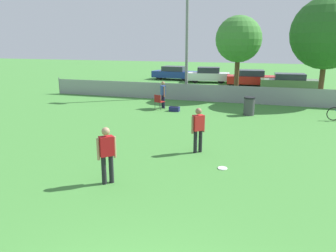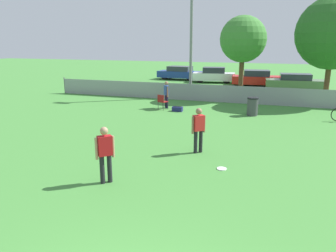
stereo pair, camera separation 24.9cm
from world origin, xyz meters
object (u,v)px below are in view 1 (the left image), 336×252
object	(u,v)px
frisbee_disc	(222,168)
folding_chair_sideline	(159,101)
parked_car_blue	(175,73)
parked_car_red	(251,78)
parked_car_olive	(289,82)
tree_far_right	(327,33)
player_thrower_red	(198,127)
light_pole	(187,23)
trash_bin	(249,106)
player_defender_red	(107,152)
gear_bag_sideline	(174,109)
spectator_in_blue	(163,93)
tree_near_pole	(239,39)
parked_car_white	(209,75)

from	to	relation	value
frisbee_disc	folding_chair_sideline	distance (m)	9.36
parked_car_blue	parked_car_red	distance (m)	8.25
parked_car_blue	folding_chair_sideline	bearing A→B (deg)	-71.04
folding_chair_sideline	parked_car_olive	size ratio (longest dim) A/B	0.19
parked_car_red	parked_car_olive	world-z (taller)	parked_car_red
parked_car_olive	parked_car_red	bearing A→B (deg)	147.16
tree_far_right	parked_car_blue	xyz separation A→B (m)	(-12.64, 10.01, -3.61)
player_thrower_red	parked_car_blue	bearing A→B (deg)	64.56
light_pole	trash_bin	bearing A→B (deg)	-45.14
player_defender_red	parked_car_olive	xyz separation A→B (m)	(5.44, 20.90, -0.27)
tree_far_right	frisbee_disc	xyz separation A→B (m)	(-4.23, -13.12, -4.27)
frisbee_disc	parked_car_blue	bearing A→B (deg)	109.99
folding_chair_sideline	gear_bag_sideline	size ratio (longest dim) A/B	1.51
light_pole	spectator_in_blue	world-z (taller)	light_pole
spectator_in_blue	light_pole	bearing A→B (deg)	-40.89
spectator_in_blue	frisbee_disc	bearing A→B (deg)	172.31
tree_near_pole	parked_car_white	xyz separation A→B (m)	(-3.56, 8.73, -3.23)
trash_bin	player_defender_red	bearing A→B (deg)	-106.80
player_defender_red	trash_bin	distance (m)	10.55
player_defender_red	frisbee_disc	xyz separation A→B (m)	(2.85, 2.03, -0.90)
player_defender_red	gear_bag_sideline	xyz separation A→B (m)	(-1.02, 9.83, -0.79)
player_thrower_red	parked_car_olive	size ratio (longest dim) A/B	0.35
gear_bag_sideline	parked_car_blue	world-z (taller)	parked_car_blue
light_pole	parked_car_blue	size ratio (longest dim) A/B	1.85
light_pole	player_thrower_red	world-z (taller)	light_pole
trash_bin	parked_car_blue	size ratio (longest dim) A/B	0.21
light_pole	tree_far_right	world-z (taller)	light_pole
player_thrower_red	folding_chair_sideline	xyz separation A→B (m)	(-3.78, 6.71, -0.41)
folding_chair_sideline	parked_car_blue	xyz separation A→B (m)	(-3.57, 15.14, 0.17)
tree_far_right	parked_car_olive	xyz separation A→B (m)	(-1.64, 5.76, -3.64)
player_defender_red	player_thrower_red	size ratio (longest dim) A/B	1.00
tree_near_pole	parked_car_olive	world-z (taller)	tree_near_pole
tree_near_pole	parked_car_olive	size ratio (longest dim) A/B	1.19
folding_chair_sideline	parked_car_white	distance (m)	13.85
folding_chair_sideline	gear_bag_sideline	distance (m)	1.06
spectator_in_blue	folding_chair_sideline	distance (m)	0.64
spectator_in_blue	parked_car_olive	distance (m)	12.72
parked_car_olive	frisbee_disc	bearing A→B (deg)	-101.81
tree_far_right	parked_car_blue	bearing A→B (deg)	141.62
tree_far_right	player_thrower_red	bearing A→B (deg)	-114.09
tree_near_pole	parked_car_red	world-z (taller)	tree_near_pole
player_defender_red	parked_car_olive	distance (m)	21.60
tree_near_pole	parked_car_white	distance (m)	9.97
tree_near_pole	spectator_in_blue	size ratio (longest dim) A/B	3.49
light_pole	folding_chair_sideline	distance (m)	6.58
player_thrower_red	gear_bag_sideline	distance (m)	7.15
frisbee_disc	parked_car_white	world-z (taller)	parked_car_white
tree_near_pole	frisbee_disc	size ratio (longest dim) A/B	18.26
gear_bag_sideline	player_thrower_red	bearing A→B (deg)	-66.76
frisbee_disc	spectator_in_blue	bearing A→B (deg)	119.29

